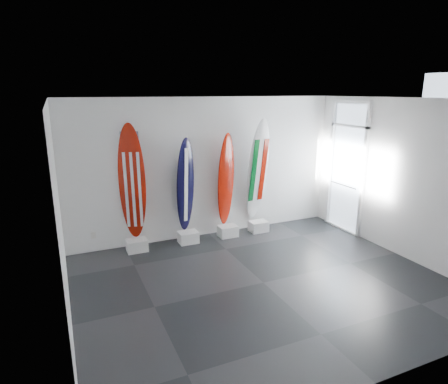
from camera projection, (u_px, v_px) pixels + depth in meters
name	position (u px, v px, depth m)	size (l,w,h in m)	color
floor	(263.00, 283.00, 6.42)	(6.00, 6.00, 0.00)	black
ceiling	(269.00, 99.00, 5.65)	(6.00, 6.00, 0.00)	white
wall_back	(208.00, 168.00, 8.25)	(6.00, 6.00, 0.00)	white
wall_front	(391.00, 258.00, 3.82)	(6.00, 6.00, 0.00)	white
wall_left	(60.00, 222.00, 4.87)	(5.00, 5.00, 0.00)	white
wall_right	(405.00, 179.00, 7.20)	(5.00, 5.00, 0.00)	white
display_block_usa	(137.00, 245.00, 7.67)	(0.40, 0.30, 0.24)	white
surfboard_usa	(132.00, 182.00, 7.43)	(0.52, 0.08, 2.31)	#8F1105
display_block_navy	(188.00, 237.00, 8.09)	(0.40, 0.30, 0.24)	white
surfboard_navy	(185.00, 185.00, 7.89)	(0.45, 0.08, 1.99)	black
display_block_swiss	(228.00, 231.00, 8.44)	(0.40, 0.30, 0.24)	white
surfboard_swiss	(226.00, 180.00, 8.24)	(0.46, 0.08, 2.04)	#8F1105
display_block_italy	(258.00, 226.00, 8.75)	(0.40, 0.30, 0.24)	white
surfboard_italy	(258.00, 171.00, 8.51)	(0.53, 0.08, 2.34)	silver
wall_outlet	(94.00, 235.00, 7.57)	(0.09, 0.02, 0.13)	silver
glass_door	(347.00, 169.00, 8.58)	(0.12, 1.16, 2.85)	white
balcony	(387.00, 202.00, 9.34)	(2.80, 2.20, 1.20)	slate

